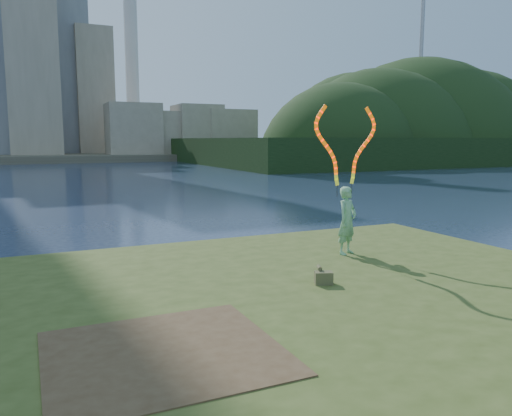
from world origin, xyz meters
name	(u,v)px	position (x,y,z in m)	size (l,w,h in m)	color
ground	(227,314)	(0.00, 0.00, 0.00)	(320.00, 320.00, 0.00)	#19253F
grassy_knoll	(275,336)	(0.00, -2.30, 0.34)	(20.00, 18.00, 0.80)	#384819
dirt_patch	(164,352)	(-2.20, -3.20, 0.81)	(3.20, 3.00, 0.02)	#47331E
far_shore	(48,156)	(0.00, 95.00, 0.60)	(320.00, 40.00, 1.20)	#4F493A
wooded_hill	(415,160)	(59.57, 59.96, 0.16)	(78.00, 50.00, 63.00)	black
woman_with_ribbons	(347,201)	(3.68, 0.88, 2.19)	(1.94, 0.88, 4.14)	#11711F
canvas_bag	(323,277)	(1.66, -1.24, 0.94)	(0.43, 0.49, 0.35)	#4B482B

